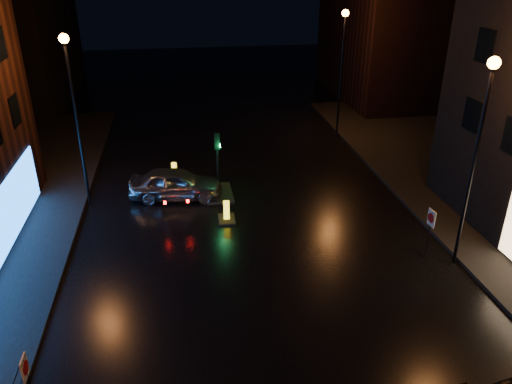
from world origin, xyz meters
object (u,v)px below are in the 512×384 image
silver_hatchback (176,183)px  bollard_near (227,216)px  traffic_signal (218,186)px  bollard_far (175,175)px  road_sign_left (26,373)px  road_sign_right (431,222)px

silver_hatchback → bollard_near: silver_hatchback is taller
traffic_signal → bollard_far: traffic_signal is taller
traffic_signal → road_sign_left: 14.62m
silver_hatchback → road_sign_left: 13.75m
bollard_near → road_sign_left: bearing=-120.1°
traffic_signal → road_sign_left: size_ratio=1.69×
road_sign_right → bollard_near: bearing=-31.9°
bollard_near → bollard_far: size_ratio=0.94×
road_sign_left → bollard_far: bearing=75.8°
bollard_near → road_sign_left: 12.14m
road_sign_left → road_sign_right: size_ratio=0.95×
silver_hatchback → bollard_near: size_ratio=3.97×
traffic_signal → bollard_near: (0.11, -2.92, -0.28)m
traffic_signal → bollard_far: bearing=132.2°
traffic_signal → bollard_near: traffic_signal is taller
bollard_near → road_sign_right: (7.97, -4.41, 1.39)m
bollard_far → road_sign_right: bearing=-20.7°
road_sign_right → traffic_signal: bearing=-45.2°
bollard_far → silver_hatchback: bearing=-65.7°
traffic_signal → bollard_far: 3.40m
traffic_signal → road_sign_right: traffic_signal is taller
road_sign_left → traffic_signal: bearing=64.7°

